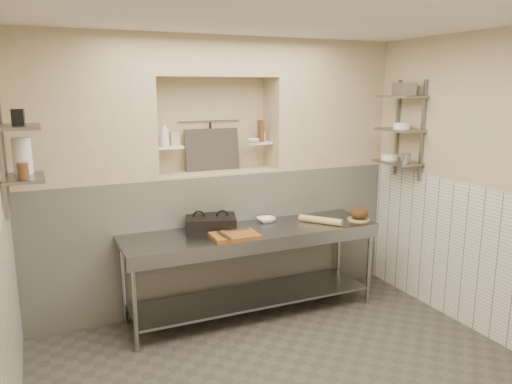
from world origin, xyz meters
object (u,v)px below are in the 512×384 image
panini_press (211,223)px  cutting_board (235,236)px  bowl_alcove (253,141)px  bread_loaf (359,213)px  mixing_bowl (266,220)px  jug_left (22,156)px  prep_table (253,254)px  rolling_pin (320,220)px  bottle_soap (164,134)px

panini_press → cutting_board: 0.39m
bowl_alcove → cutting_board: bearing=-125.8°
panini_press → bread_loaf: bearing=6.6°
panini_press → mixing_bowl: (0.63, 0.02, -0.04)m
bowl_alcove → jug_left: bearing=-167.5°
cutting_board → bread_loaf: size_ratio=2.24×
jug_left → prep_table: bearing=-0.4°
panini_press → bread_loaf: 1.60m
mixing_bowl → bread_loaf: (0.95, -0.33, 0.05)m
panini_press → rolling_pin: 1.15m
prep_table → panini_press: (-0.37, 0.19, 0.33)m
jug_left → mixing_bowl: bearing=5.0°
bread_loaf → bottle_soap: size_ratio=0.79×
prep_table → bowl_alcove: size_ratio=18.87×
panini_press → rolling_pin: bearing=4.6°
jug_left → bowl_alcove: bearing=12.5°
mixing_bowl → bread_loaf: bread_loaf is taller
bowl_alcove → jug_left: (-2.25, -0.50, 0.02)m
panini_press → bowl_alcove: 1.03m
bowl_alcove → bottle_soap: bearing=177.2°
panini_press → cutting_board: bearing=-55.6°
cutting_board → bowl_alcove: 1.18m
bottle_soap → cutting_board: bearing=-58.2°
panini_press → mixing_bowl: bearing=19.8°
rolling_pin → bottle_soap: bottle_soap is taller
cutting_board → bottle_soap: bottle_soap is taller
prep_table → bottle_soap: 1.50m
bowl_alcove → jug_left: 2.31m
prep_table → bowl_alcove: bowl_alcove is taller
cutting_board → bread_loaf: (1.46, 0.06, 0.05)m
bowl_alcove → rolling_pin: bearing=-48.5°
cutting_board → jug_left: 1.96m
bread_loaf → bottle_soap: 2.21m
bread_loaf → cutting_board: bearing=-177.6°
bread_loaf → bottle_soap: bearing=160.6°
prep_table → mixing_bowl: size_ratio=13.52×
prep_table → bottle_soap: size_ratio=10.43×
prep_table → jug_left: jug_left is taller
bread_loaf → jug_left: bearing=177.7°
rolling_pin → panini_press: bearing=167.0°
prep_table → jug_left: 2.31m
mixing_bowl → jug_left: 2.43m
cutting_board → bowl_alcove: bowl_alcove is taller
bread_loaf → bowl_alcove: (-0.96, 0.63, 0.76)m
panini_press → rolling_pin: size_ratio=1.23×
panini_press → jug_left: 1.83m
bread_loaf → bowl_alcove: bowl_alcove is taller
rolling_pin → bread_loaf: bread_loaf is taller
panini_press → jug_left: jug_left is taller
prep_table → bread_loaf: bearing=-5.4°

